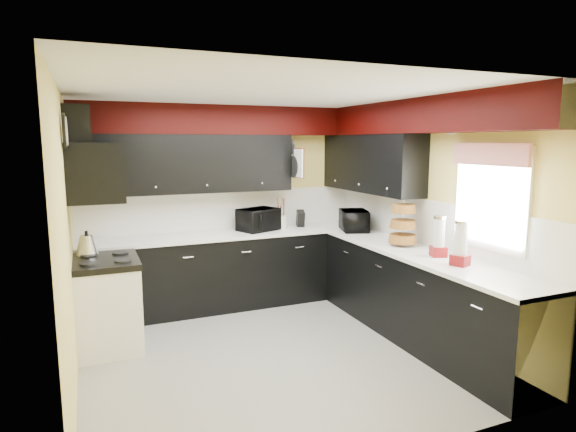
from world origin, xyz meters
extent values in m
plane|color=gray|center=(0.00, 0.00, 0.00)|extent=(3.60, 3.60, 0.00)
cube|color=#E0C666|center=(0.00, 1.80, 1.25)|extent=(3.60, 0.06, 2.50)
cube|color=#E0C666|center=(1.80, 0.00, 1.25)|extent=(0.06, 3.60, 2.50)
cube|color=#E0C666|center=(-1.80, 0.00, 1.25)|extent=(0.06, 3.60, 2.50)
cube|color=white|center=(0.00, 0.00, 2.50)|extent=(3.60, 3.60, 0.06)
cube|color=black|center=(0.00, 1.50, 0.45)|extent=(3.60, 0.60, 0.90)
cube|color=black|center=(1.50, -0.30, 0.45)|extent=(0.60, 3.00, 0.90)
cube|color=white|center=(0.00, 1.50, 0.92)|extent=(3.62, 0.64, 0.04)
cube|color=white|center=(1.50, -0.30, 0.92)|extent=(0.64, 3.02, 0.04)
cube|color=white|center=(0.00, 1.79, 1.19)|extent=(3.60, 0.02, 0.50)
cube|color=white|center=(1.79, 0.00, 1.19)|extent=(0.02, 3.60, 0.50)
cube|color=black|center=(-0.50, 1.62, 1.80)|extent=(2.60, 0.35, 0.70)
cube|color=black|center=(1.62, 0.90, 1.80)|extent=(0.35, 1.80, 0.70)
cube|color=black|center=(0.00, 1.62, 2.33)|extent=(3.60, 0.36, 0.35)
cube|color=black|center=(1.62, -0.18, 2.33)|extent=(0.36, 3.24, 0.35)
cube|color=white|center=(-1.50, 0.75, 0.43)|extent=(0.60, 0.75, 0.86)
cube|color=black|center=(-1.50, 0.75, 0.89)|extent=(0.62, 0.77, 0.06)
cube|color=black|center=(-1.55, 0.75, 1.78)|extent=(0.50, 0.78, 0.55)
cube|color=black|center=(-1.68, 0.75, 2.20)|extent=(0.24, 0.40, 0.40)
cube|color=red|center=(1.73, -0.90, 1.95)|extent=(0.04, 0.88, 0.20)
cube|color=white|center=(0.83, 1.30, 1.80)|extent=(0.03, 0.26, 0.35)
imported|color=black|center=(0.38, 1.52, 1.08)|extent=(0.60, 0.55, 0.28)
imported|color=black|center=(1.49, 1.03, 1.07)|extent=(0.45, 0.55, 0.26)
cylinder|color=silver|center=(0.69, 1.53, 1.03)|extent=(0.19, 0.19, 0.17)
cube|color=black|center=(0.98, 1.56, 1.05)|extent=(0.13, 0.16, 0.21)
camera|label=1|loc=(-1.63, -4.21, 2.06)|focal=30.00mm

